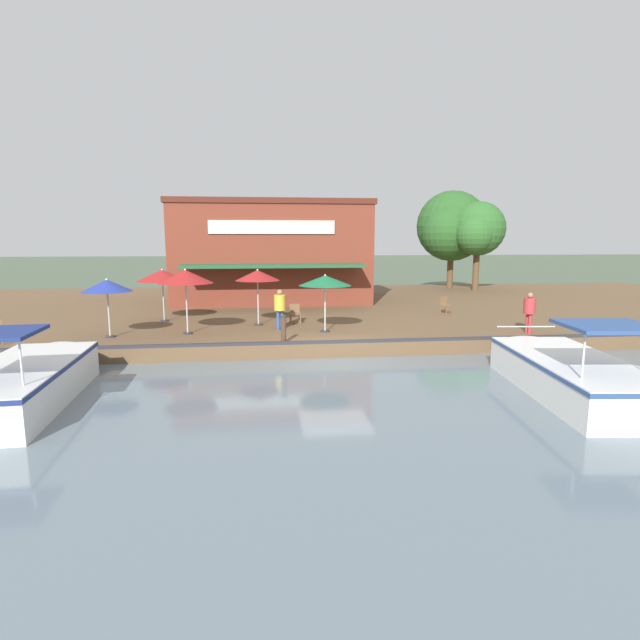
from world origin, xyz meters
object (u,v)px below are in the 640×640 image
Objects in this scene: waterfront_restaurant at (271,251)px; motorboat_fourth_along at (31,376)px; person_mid_patio at (280,305)px; patio_umbrella_far_corner at (258,275)px; cafe_chair_facing_river at (445,304)px; motorboat_nearest_quay at (562,368)px; patio_umbrella_by_entrance at (162,275)px; patio_umbrella_mid_patio_left at (107,286)px; patio_umbrella_back_row at (325,281)px; tree_downstream_bank at (477,230)px; mooring_post at (284,329)px; patio_umbrella_mid_patio_right at (185,277)px; tree_upstream_bank at (451,228)px; person_near_entrance at (529,308)px; cafe_chair_back_row_seat at (295,313)px.

waterfront_restaurant reaches higher than motorboat_fourth_along.
patio_umbrella_far_corner is at bearing -142.68° from person_mid_patio.
motorboat_nearest_quay is at bearing -3.20° from cafe_chair_facing_river.
patio_umbrella_by_entrance is 1.06× the size of patio_umbrella_mid_patio_left.
tree_downstream_bank is (-14.62, 12.68, 2.21)m from patio_umbrella_back_row.
motorboat_nearest_quay is (8.47, 8.61, -2.11)m from patio_umbrella_far_corner.
motorboat_nearest_quay is at bearing 58.91° from mooring_post.
patio_umbrella_back_row reaches higher than patio_umbrella_mid_patio_left.
patio_umbrella_mid_patio_right is at bearing 24.71° from patio_umbrella_by_entrance.
person_mid_patio reaches higher than motorboat_fourth_along.
cafe_chair_facing_river is 0.12× the size of motorboat_nearest_quay.
tree_downstream_bank reaches higher than motorboat_fourth_along.
patio_umbrella_far_corner is at bearing 121.20° from patio_umbrella_mid_patio_right.
patio_umbrella_mid_patio_left is 25.99m from tree_upstream_bank.
patio_umbrella_mid_patio_right is at bearing -71.80° from cafe_chair_facing_river.
tree_upstream_bank is at bearing 140.14° from person_mid_patio.
patio_umbrella_by_entrance is at bearing -107.31° from person_near_entrance.
patio_umbrella_mid_patio_right is 3.00× the size of cafe_chair_facing_river.
patio_umbrella_mid_patio_left is 15.71m from motorboat_nearest_quay.
patio_umbrella_back_row is 3.04m from mooring_post.
patio_umbrella_mid_patio_right is at bearing -82.18° from person_mid_patio.
mooring_post is (1.83, 6.49, -1.45)m from patio_umbrella_mid_patio_left.
cafe_chair_facing_river is at bearing 122.32° from patio_umbrella_back_row.
patio_umbrella_mid_patio_right reaches higher than person_near_entrance.
person_near_entrance is (4.62, 14.84, -1.07)m from patio_umbrella_by_entrance.
waterfront_restaurant is 13.31× the size of cafe_chair_facing_river.
cafe_chair_facing_river is 10.30m from mooring_post.
patio_umbrella_back_row is at bearing 25.37° from cafe_chair_back_row_seat.
waterfront_restaurant reaches higher than cafe_chair_back_row_seat.
patio_umbrella_by_entrance is 5.89m from person_mid_patio.
patio_umbrella_mid_patio_right reaches higher than cafe_chair_facing_river.
patio_umbrella_back_row reaches higher than cafe_chair_back_row_seat.
tree_upstream_bank is at bearing 166.55° from motorboat_nearest_quay.
mooring_post is at bearing 74.25° from patio_umbrella_mid_patio_left.
patio_umbrella_mid_patio_right is 13.48m from person_near_entrance.
patio_umbrella_back_row is 2.71× the size of cafe_chair_facing_river.
motorboat_fourth_along is (7.96, -7.61, -0.43)m from cafe_chair_back_row_seat.
tree_downstream_bank is (-10.48, 6.12, 3.79)m from cafe_chair_facing_river.
patio_umbrella_mid_patio_right is 0.37× the size of motorboat_fourth_along.
person_mid_patio is at bearing -101.07° from person_near_entrance.
mooring_post is at bearing 118.76° from motorboat_fourth_along.
tree_downstream_bank is at bearing 132.10° from cafe_chair_back_row_seat.
cafe_chair_back_row_seat is (1.22, 5.83, -1.59)m from patio_umbrella_by_entrance.
motorboat_fourth_along is at bearing -74.66° from person_near_entrance.
patio_umbrella_mid_patio_left is 1.38× the size of person_near_entrance.
waterfront_restaurant reaches higher than patio_umbrella_mid_patio_right.
tree_upstream_bank reaches higher than patio_umbrella_back_row.
motorboat_fourth_along is (5.63, -0.43, -1.91)m from patio_umbrella_mid_patio_left.
cafe_chair_back_row_seat is at bearing 108.01° from patio_umbrella_mid_patio_left.
waterfront_restaurant is at bearing -179.43° from mooring_post.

